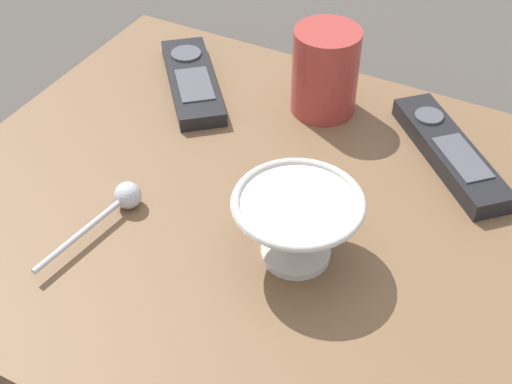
# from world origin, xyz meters

# --- Properties ---
(ground_plane) EXTENTS (6.00, 6.00, 0.00)m
(ground_plane) POSITION_xyz_m (0.00, 0.00, 0.00)
(ground_plane) COLOR #47423D
(table) EXTENTS (0.56, 0.68, 0.04)m
(table) POSITION_xyz_m (0.00, 0.00, 0.02)
(table) COLOR brown
(table) RESTS_ON ground
(cereal_bowl) EXTENTS (0.12, 0.12, 0.07)m
(cereal_bowl) POSITION_xyz_m (0.05, 0.06, 0.08)
(cereal_bowl) COLOR beige
(cereal_bowl) RESTS_ON table
(coffee_mug) EXTENTS (0.08, 0.08, 0.10)m
(coffee_mug) POSITION_xyz_m (-0.19, -0.01, 0.09)
(coffee_mug) COLOR #A53833
(coffee_mug) RESTS_ON table
(teaspoon) EXTENTS (0.14, 0.03, 0.03)m
(teaspoon) POSITION_xyz_m (0.07, -0.12, 0.06)
(teaspoon) COLOR silver
(teaspoon) RESTS_ON table
(tv_remote_near) EXTENTS (0.17, 0.16, 0.02)m
(tv_remote_near) POSITION_xyz_m (-0.15, -0.18, 0.05)
(tv_remote_near) COLOR black
(tv_remote_near) RESTS_ON table
(tv_remote_far) EXTENTS (0.17, 0.17, 0.02)m
(tv_remote_far) POSITION_xyz_m (-0.16, 0.15, 0.05)
(tv_remote_far) COLOR black
(tv_remote_far) RESTS_ON table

